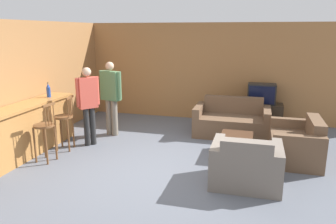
{
  "coord_description": "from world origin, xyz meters",
  "views": [
    {
      "loc": [
        1.51,
        -5.14,
        2.4
      ],
      "look_at": [
        -0.11,
        0.83,
        0.85
      ],
      "focal_mm": 35.0,
      "sensor_mm": 36.0,
      "label": 1
    }
  ],
  "objects_px": {
    "armchair_near": "(246,166)",
    "tv": "(262,94)",
    "bottle": "(48,90)",
    "person_by_window": "(111,95)",
    "bar_chair_mid": "(64,121)",
    "tv_unit": "(260,115)",
    "couch_far": "(232,122)",
    "loveseat_right": "(297,145)",
    "coffee_table": "(236,139)",
    "person_by_counter": "(88,101)",
    "bar_chair_near": "(45,131)"
  },
  "relations": [
    {
      "from": "armchair_near",
      "to": "tv",
      "type": "xyz_separation_m",
      "value": [
        0.23,
        3.43,
        0.54
      ]
    },
    {
      "from": "armchair_near",
      "to": "bottle",
      "type": "distance_m",
      "value": 4.39
    },
    {
      "from": "person_by_window",
      "to": "bar_chair_mid",
      "type": "bearing_deg",
      "value": -113.69
    },
    {
      "from": "tv",
      "to": "bottle",
      "type": "bearing_deg",
      "value": -151.23
    },
    {
      "from": "tv_unit",
      "to": "tv",
      "type": "xyz_separation_m",
      "value": [
        0.0,
        -0.0,
        0.55
      ]
    },
    {
      "from": "couch_far",
      "to": "tv_unit",
      "type": "xyz_separation_m",
      "value": [
        0.64,
        0.89,
        -0.01
      ]
    },
    {
      "from": "bottle",
      "to": "loveseat_right",
      "type": "bearing_deg",
      "value": 3.38
    },
    {
      "from": "couch_far",
      "to": "tv",
      "type": "distance_m",
      "value": 1.22
    },
    {
      "from": "bar_chair_mid",
      "to": "loveseat_right",
      "type": "xyz_separation_m",
      "value": [
        4.54,
        0.64,
        -0.29
      ]
    },
    {
      "from": "coffee_table",
      "to": "tv",
      "type": "bearing_deg",
      "value": 78.27
    },
    {
      "from": "person_by_window",
      "to": "person_by_counter",
      "type": "relative_size",
      "value": 1.03
    },
    {
      "from": "couch_far",
      "to": "bar_chair_near",
      "type": "bearing_deg",
      "value": -141.89
    },
    {
      "from": "tv_unit",
      "to": "person_by_counter",
      "type": "relative_size",
      "value": 0.64
    },
    {
      "from": "couch_far",
      "to": "bottle",
      "type": "xyz_separation_m",
      "value": [
        -3.78,
        -1.54,
        0.84
      ]
    },
    {
      "from": "couch_far",
      "to": "coffee_table",
      "type": "distance_m",
      "value": 1.32
    },
    {
      "from": "loveseat_right",
      "to": "coffee_table",
      "type": "xyz_separation_m",
      "value": [
        -1.12,
        -0.06,
        0.02
      ]
    },
    {
      "from": "bottle",
      "to": "person_by_counter",
      "type": "bearing_deg",
      "value": 3.07
    },
    {
      "from": "loveseat_right",
      "to": "person_by_counter",
      "type": "bearing_deg",
      "value": -176.55
    },
    {
      "from": "bar_chair_mid",
      "to": "tv",
      "type": "bearing_deg",
      "value": 35.52
    },
    {
      "from": "bar_chair_near",
      "to": "loveseat_right",
      "type": "bearing_deg",
      "value": 15.88
    },
    {
      "from": "tv_unit",
      "to": "coffee_table",
      "type": "bearing_deg",
      "value": -101.71
    },
    {
      "from": "couch_far",
      "to": "person_by_counter",
      "type": "bearing_deg",
      "value": -152.58
    },
    {
      "from": "bar_chair_mid",
      "to": "person_by_counter",
      "type": "bearing_deg",
      "value": 47.55
    },
    {
      "from": "armchair_near",
      "to": "tv_unit",
      "type": "distance_m",
      "value": 3.44
    },
    {
      "from": "tv_unit",
      "to": "bottle",
      "type": "distance_m",
      "value": 5.12
    },
    {
      "from": "coffee_table",
      "to": "bar_chair_near",
      "type": "bearing_deg",
      "value": -160.24
    },
    {
      "from": "bar_chair_near",
      "to": "loveseat_right",
      "type": "distance_m",
      "value": 4.73
    },
    {
      "from": "bottle",
      "to": "armchair_near",
      "type": "bearing_deg",
      "value": -13.45
    },
    {
      "from": "couch_far",
      "to": "tv",
      "type": "relative_size",
      "value": 2.5
    },
    {
      "from": "bottle",
      "to": "person_by_counter",
      "type": "height_order",
      "value": "person_by_counter"
    },
    {
      "from": "armchair_near",
      "to": "couch_far",
      "type": "bearing_deg",
      "value": 99.31
    },
    {
      "from": "bar_chair_mid",
      "to": "person_by_window",
      "type": "bearing_deg",
      "value": 66.31
    },
    {
      "from": "bar_chair_mid",
      "to": "coffee_table",
      "type": "height_order",
      "value": "bar_chair_mid"
    },
    {
      "from": "bar_chair_near",
      "to": "bar_chair_mid",
      "type": "height_order",
      "value": "same"
    },
    {
      "from": "bar_chair_near",
      "to": "bottle",
      "type": "relative_size",
      "value": 3.56
    },
    {
      "from": "coffee_table",
      "to": "tv_unit",
      "type": "distance_m",
      "value": 2.24
    },
    {
      "from": "couch_far",
      "to": "tv_unit",
      "type": "height_order",
      "value": "couch_far"
    },
    {
      "from": "armchair_near",
      "to": "loveseat_right",
      "type": "bearing_deg",
      "value": 55.52
    },
    {
      "from": "couch_far",
      "to": "tv",
      "type": "height_order",
      "value": "tv"
    },
    {
      "from": "couch_far",
      "to": "bottle",
      "type": "distance_m",
      "value": 4.16
    },
    {
      "from": "couch_far",
      "to": "coffee_table",
      "type": "height_order",
      "value": "couch_far"
    },
    {
      "from": "tv",
      "to": "bottle",
      "type": "relative_size",
      "value": 2.17
    },
    {
      "from": "bar_chair_mid",
      "to": "bottle",
      "type": "relative_size",
      "value": 3.56
    },
    {
      "from": "bar_chair_near",
      "to": "couch_far",
      "type": "height_order",
      "value": "bar_chair_near"
    },
    {
      "from": "tv",
      "to": "bottle",
      "type": "distance_m",
      "value": 5.05
    },
    {
      "from": "armchair_near",
      "to": "coffee_table",
      "type": "bearing_deg",
      "value": 100.43
    },
    {
      "from": "bar_chair_mid",
      "to": "coffee_table",
      "type": "distance_m",
      "value": 3.47
    },
    {
      "from": "armchair_near",
      "to": "bottle",
      "type": "height_order",
      "value": "bottle"
    },
    {
      "from": "tv_unit",
      "to": "loveseat_right",
      "type": "bearing_deg",
      "value": -72.58
    },
    {
      "from": "loveseat_right",
      "to": "armchair_near",
      "type": "bearing_deg",
      "value": -124.48
    }
  ]
}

